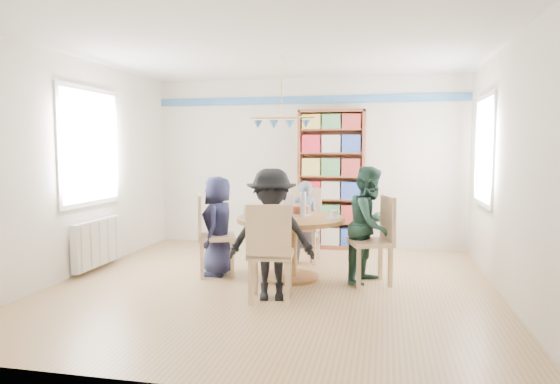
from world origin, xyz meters
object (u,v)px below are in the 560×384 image
(dining_table, at_px, (291,233))
(chair_far, at_px, (304,221))
(radiator, at_px, (97,243))
(person_far, at_px, (304,222))
(chair_left, at_px, (209,231))
(person_left, at_px, (218,226))
(chair_near, at_px, (270,248))
(chair_right, at_px, (378,236))
(bookshelf, at_px, (331,181))
(person_right, at_px, (370,225))
(person_near, at_px, (272,235))

(dining_table, distance_m, chair_far, 1.01)
(radiator, xyz_separation_m, person_far, (2.58, 0.93, 0.22))
(dining_table, height_order, person_far, person_far)
(radiator, relative_size, dining_table, 0.77)
(chair_left, distance_m, person_left, 0.12)
(chair_far, bearing_deg, chair_near, -90.86)
(chair_left, distance_m, chair_right, 2.04)
(chair_left, bearing_deg, chair_far, 46.45)
(chair_left, distance_m, person_far, 1.39)
(bookshelf, bearing_deg, person_left, -121.30)
(radiator, height_order, person_right, person_right)
(chair_far, bearing_deg, bookshelf, 74.03)
(dining_table, distance_m, chair_left, 1.01)
(dining_table, distance_m, chair_near, 0.99)
(radiator, distance_m, person_right, 3.51)
(person_far, distance_m, bookshelf, 1.24)
(chair_left, bearing_deg, chair_right, 1.37)
(chair_left, height_order, bookshelf, bookshelf)
(radiator, relative_size, chair_far, 0.98)
(person_far, bearing_deg, person_left, 28.63)
(radiator, relative_size, chair_left, 0.99)
(chair_near, height_order, person_right, person_right)
(dining_table, xyz_separation_m, chair_right, (1.03, -0.01, 0.01))
(person_far, height_order, person_near, person_near)
(person_near, bearing_deg, radiator, 151.26)
(chair_near, height_order, bookshelf, bookshelf)
(dining_table, relative_size, person_far, 1.14)
(radiator, bearing_deg, chair_right, 0.82)
(chair_near, distance_m, person_right, 1.42)
(person_left, bearing_deg, radiator, -92.13)
(chair_left, distance_m, person_near, 1.27)
(chair_far, distance_m, bookshelf, 1.13)
(chair_far, bearing_deg, person_left, -132.56)
(chair_near, bearing_deg, bookshelf, 84.08)
(person_right, relative_size, person_near, 1.00)
(dining_table, relative_size, person_left, 1.05)
(chair_right, xyz_separation_m, bookshelf, (-0.75, 1.99, 0.50))
(person_left, relative_size, bookshelf, 0.57)
(chair_far, xyz_separation_m, chair_near, (-0.03, -2.00, 0.00))
(chair_far, bearing_deg, person_near, -91.26)
(person_right, distance_m, person_near, 1.33)
(chair_far, bearing_deg, chair_right, -44.72)
(person_near, relative_size, bookshelf, 0.63)
(chair_far, distance_m, chair_near, 2.00)
(bookshelf, bearing_deg, chair_left, -122.39)
(person_left, relative_size, person_far, 1.09)
(dining_table, bearing_deg, person_left, 179.73)
(dining_table, bearing_deg, chair_right, -0.45)
(chair_left, relative_size, person_left, 0.82)
(radiator, xyz_separation_m, person_near, (2.52, -0.80, 0.34))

